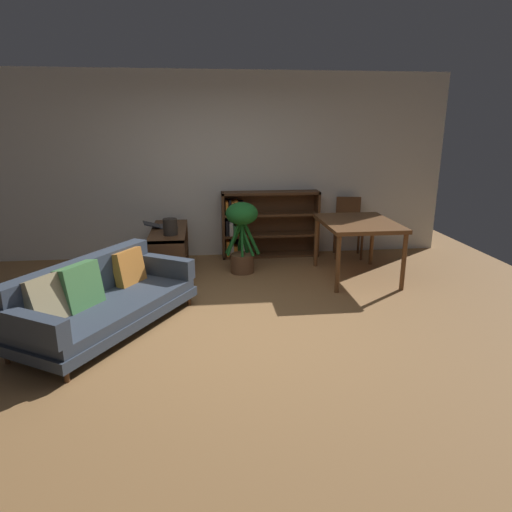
{
  "coord_description": "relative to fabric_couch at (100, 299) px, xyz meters",
  "views": [
    {
      "loc": [
        -0.29,
        -4.19,
        1.97
      ],
      "look_at": [
        0.26,
        0.62,
        0.55
      ],
      "focal_mm": 31.94,
      "sensor_mm": 36.0,
      "label": 1
    }
  ],
  "objects": [
    {
      "name": "potted_floor_plant",
      "position": [
        1.54,
        1.64,
        0.27
      ],
      "size": [
        0.47,
        0.45,
        0.97
      ],
      "color": "brown",
      "rests_on": "ground_plane"
    },
    {
      "name": "ground_plane",
      "position": [
        1.33,
        -0.11,
        -0.32
      ],
      "size": [
        8.16,
        8.16,
        0.0
      ],
      "primitive_type": "plane",
      "color": "#9E7042"
    },
    {
      "name": "dining_table",
      "position": [
        3.01,
        1.26,
        0.36
      ],
      "size": [
        0.92,
        1.18,
        0.76
      ],
      "color": "brown",
      "rests_on": "ground_plane"
    },
    {
      "name": "fabric_couch",
      "position": [
        0.0,
        0.0,
        0.0
      ],
      "size": [
        1.69,
        2.06,
        0.72
      ],
      "color": "#56351E",
      "rests_on": "ground_plane"
    },
    {
      "name": "desk_speaker",
      "position": [
        0.6,
        1.45,
        0.38
      ],
      "size": [
        0.18,
        0.18,
        0.21
      ],
      "color": "#2D2823",
      "rests_on": "media_console"
    },
    {
      "name": "media_console",
      "position": [
        0.56,
        1.77,
        -0.03
      ],
      "size": [
        0.46,
        1.26,
        0.6
      ],
      "color": "#56351E",
      "rests_on": "ground_plane"
    },
    {
      "name": "open_laptop",
      "position": [
        0.46,
        1.92,
        0.3
      ],
      "size": [
        0.49,
        0.36,
        0.08
      ],
      "color": "#333338",
      "rests_on": "media_console"
    },
    {
      "name": "bookshelf",
      "position": [
        1.93,
        2.43,
        0.16
      ],
      "size": [
        1.47,
        0.29,
        0.99
      ],
      "color": "#56351E",
      "rests_on": "ground_plane"
    },
    {
      "name": "dining_chair_near",
      "position": [
        3.22,
        2.3,
        0.19
      ],
      "size": [
        0.48,
        0.47,
        0.89
      ],
      "color": "#56351E",
      "rests_on": "ground_plane"
    },
    {
      "name": "back_wall_panel",
      "position": [
        1.33,
        2.59,
        1.03
      ],
      "size": [
        6.8,
        0.1,
        2.7
      ],
      "primitive_type": "cube",
      "color": "silver",
      "rests_on": "ground_plane"
    }
  ]
}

